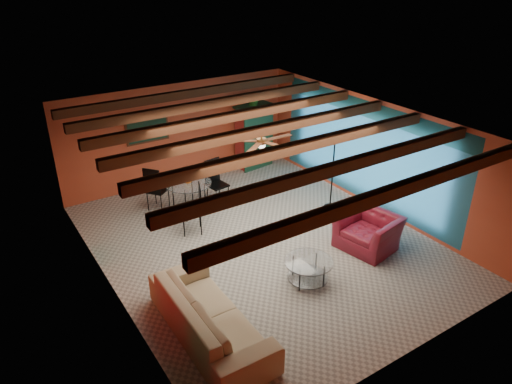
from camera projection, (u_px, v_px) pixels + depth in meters
room at (258, 139)px, 9.59m from camera, size 6.52×8.01×2.71m
sofa at (210, 315)px, 7.82m from camera, size 1.12×2.76×0.80m
armchair at (368, 231)px, 10.22m from camera, size 1.25×1.37×0.77m
coffee_table at (308, 271)px, 9.19m from camera, size 1.21×1.21×0.48m
dining_table at (189, 192)px, 11.46m from camera, size 2.50×2.50×1.16m
armoire at (254, 137)px, 14.01m from camera, size 1.08×0.63×1.79m
floor_lamp at (333, 173)px, 11.60m from camera, size 0.49×0.49×1.90m
ceiling_fan at (261, 141)px, 9.51m from camera, size 1.50×1.50×0.44m
painting at (147, 129)px, 12.36m from camera, size 1.05×0.03×0.65m
potted_plant at (254, 99)px, 13.50m from camera, size 0.53×0.50×0.48m
vase at (187, 166)px, 11.16m from camera, size 0.24×0.24×0.21m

